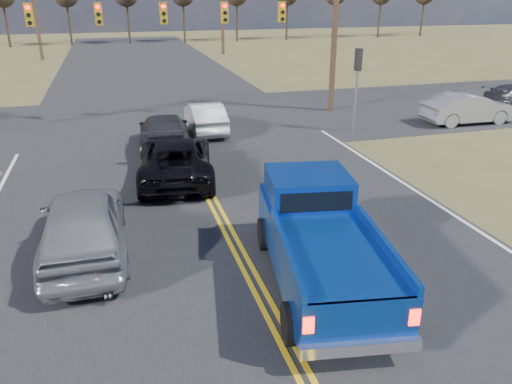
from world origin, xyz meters
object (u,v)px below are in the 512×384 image
object	(u,v)px
white_car_queue	(205,117)
black_suv	(176,159)
pickup_truck	(319,240)
dgrey_car_queue	(164,132)
silver_suv	(84,224)
cross_car_east_near	(468,108)

from	to	relation	value
white_car_queue	black_suv	bearing A→B (deg)	71.50
pickup_truck	dgrey_car_queue	xyz separation A→B (m)	(-2.25, 11.60, -0.33)
pickup_truck	white_car_queue	xyz separation A→B (m)	(-0.07, 13.85, -0.35)
silver_suv	dgrey_car_queue	world-z (taller)	silver_suv
black_suv	white_car_queue	world-z (taller)	black_suv
pickup_truck	cross_car_east_near	world-z (taller)	pickup_truck
white_car_queue	cross_car_east_near	xyz separation A→B (m)	(13.15, -2.06, 0.06)
pickup_truck	dgrey_car_queue	size ratio (longest dim) A/B	1.20
pickup_truck	black_suv	distance (m)	8.08
silver_suv	cross_car_east_near	xyz separation A→B (m)	(18.30, 9.05, -0.10)
black_suv	pickup_truck	bearing A→B (deg)	113.75
silver_suv	cross_car_east_near	world-z (taller)	silver_suv
black_suv	dgrey_car_queue	world-z (taller)	black_suv
white_car_queue	dgrey_car_queue	bearing A→B (deg)	47.08
dgrey_car_queue	cross_car_east_near	distance (m)	15.33
silver_suv	cross_car_east_near	distance (m)	20.42
silver_suv	cross_car_east_near	size ratio (longest dim) A/B	1.09
pickup_truck	silver_suv	xyz separation A→B (m)	(-5.22, 2.74, -0.19)
pickup_truck	black_suv	xyz separation A→B (m)	(-2.25, 7.76, -0.31)
silver_suv	black_suv	size ratio (longest dim) A/B	0.95
white_car_queue	silver_suv	bearing A→B (deg)	66.30
black_suv	dgrey_car_queue	distance (m)	3.84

